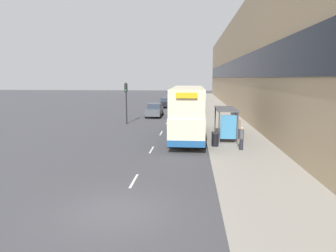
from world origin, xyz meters
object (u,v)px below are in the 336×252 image
Objects in this scene: pedestrian_1 at (233,124)px; traffic_light_far_kerb at (126,96)px; car_3 at (154,110)px; bus_shelter at (228,118)px; double_decker_bus_near at (188,111)px; litter_bin at (215,139)px; pedestrian_at_shelter at (242,138)px; car_1 at (170,95)px; car_2 at (190,107)px; pedestrian_2 at (238,128)px; car_0 at (166,103)px.

traffic_light_far_kerb is (-10.98, 5.15, 2.13)m from pedestrian_1.
bus_shelter is at bearing 118.35° from car_3.
double_decker_bus_near is 4.33m from litter_bin.
pedestrian_1 is 12.31m from traffic_light_far_kerb.
pedestrian_at_shelter reaches higher than litter_bin.
car_1 is at bearing 99.61° from bus_shelter.
bus_shelter is 50.48m from car_1.
car_2 is at bearing 99.44° from bus_shelter.
car_3 is 2.57× the size of pedestrian_2.
car_3 is at bearing 118.35° from bus_shelter.
traffic_light_far_kerb is at bearing 132.14° from pedestrian_at_shelter.
pedestrian_1 is 2.76m from pedestrian_2.
pedestrian_at_shelter is (8.02, -30.70, 0.13)m from car_0.
traffic_light_far_kerb is at bearing -122.20° from car_2.
bus_shelter is 0.93× the size of car_1.
bus_shelter is at bearing 65.24° from litter_bin.
traffic_light_far_kerb is (-2.66, -18.89, 2.25)m from car_0.
car_2 reaches higher than pedestrian_1.
bus_shelter reaches higher than car_2.
pedestrian_1 reaches higher than car_0.
traffic_light_far_kerb reaches higher than car_3.
pedestrian_at_shelter is at bearing -80.79° from car_2.
car_1 is 2.81× the size of pedestrian_at_shelter.
car_1 reaches higher than car_0.
car_2 is at bearing 103.87° from pedestrian_1.
double_decker_bus_near reaches higher than car_2.
bus_shelter reaches higher than pedestrian_1.
pedestrian_2 reaches higher than pedestrian_1.
double_decker_bus_near is at bearing 99.11° from car_0.
traffic_light_far_kerb is at bearing 133.02° from double_decker_bus_near.
car_3 is 14.46m from pedestrian_1.
pedestrian_at_shelter reaches higher than car_0.
car_1 is 54.16m from pedestrian_at_shelter.
car_3 is at bearing 108.34° from double_decker_bus_near.
double_decker_bus_near reaches higher than pedestrian_1.
pedestrian_2 is 0.39× the size of traffic_light_far_kerb.
bus_shelter is 2.61× the size of pedestrian_at_shelter.
car_2 reaches higher than litter_bin.
car_0 is (-7.51, 27.05, -1.04)m from bus_shelter.
pedestrian_2 is (9.27, -49.51, 0.13)m from car_1.
litter_bin is (-1.22, -2.65, -1.21)m from bus_shelter.
bus_shelter is 19.52m from car_2.
double_decker_bus_near reaches higher than bus_shelter.
pedestrian_1 is at bearing -76.13° from car_2.
litter_bin is at bearing 97.83° from car_1.
litter_bin is at bearing 111.09° from car_3.
traffic_light_far_kerb reaches higher than pedestrian_at_shelter.
car_0 is at bearing 105.51° from bus_shelter.
car_2 is at bearing 99.72° from car_1.
bus_shelter is 1.21m from pedestrian_2.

